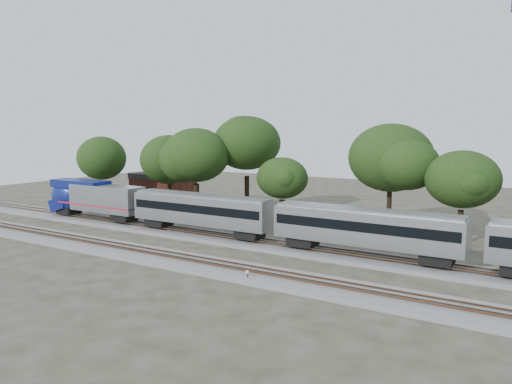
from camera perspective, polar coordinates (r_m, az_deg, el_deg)
ground at (r=49.84m, az=-2.83°, el=-7.56°), size 160.00×160.00×0.00m
track_far at (r=54.67m, az=0.77°, el=-5.99°), size 160.00×5.00×0.73m
track_near at (r=46.67m, az=-5.66°, el=-8.36°), size 160.00×5.00×0.73m
switch_stand_red at (r=42.31m, az=-0.94°, el=-9.50°), size 0.27×0.10×0.86m
switch_stand_white at (r=42.25m, az=-1.02°, el=-9.40°), size 0.31×0.13×1.00m
switch_lever at (r=40.86m, az=1.77°, el=-10.70°), size 0.51×0.32×0.30m
brick_building at (r=89.84m, az=-10.57°, el=0.59°), size 10.57×7.76×4.88m
tree_0 at (r=84.80m, az=-17.24°, el=3.70°), size 8.07×8.07×11.38m
tree_1 at (r=78.24m, az=-9.93°, el=3.66°), size 8.10×8.10×11.42m
tree_2 at (r=72.06m, az=-6.88°, el=4.20°), size 9.10×9.10×12.83m
tree_3 at (r=74.01m, az=-1.06°, el=5.61°), size 10.76×10.76×15.17m
tree_4 at (r=65.65m, az=3.00°, el=1.58°), size 6.37×6.37×8.98m
tree_5 at (r=63.61m, az=15.14°, el=3.78°), size 9.31×9.31×13.13m
tree_6 at (r=58.15m, az=22.52°, el=1.33°), size 7.43×7.43×10.48m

